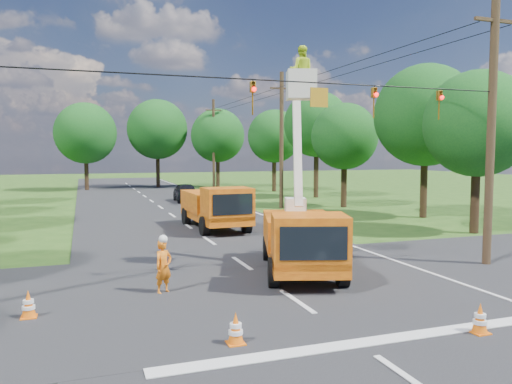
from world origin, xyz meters
name	(u,v)px	position (x,y,z in m)	size (l,w,h in m)	color
ground	(172,216)	(0.00, 20.00, 0.00)	(140.00, 140.00, 0.00)	#2A4F17
road_main	(172,216)	(0.00, 20.00, 0.00)	(12.00, 100.00, 0.06)	black
road_cross	(271,285)	(0.00, 2.00, 0.00)	(56.00, 10.00, 0.07)	black
stop_bar	(358,345)	(0.00, -3.20, 0.00)	(9.00, 0.45, 0.02)	silver
edge_line	(253,212)	(5.60, 20.00, 0.00)	(0.12, 90.00, 0.02)	silver
bucket_truck	(302,226)	(1.51, 3.03, 1.63)	(3.98, 6.46, 7.74)	orange
second_truck	(216,207)	(1.23, 13.43, 1.24)	(2.69, 6.43, 2.38)	orange
ground_worker	(163,267)	(-3.31, 2.15, 0.79)	(0.58, 0.38, 1.59)	#D75112
distant_car	(186,193)	(2.70, 28.85, 0.77)	(1.82, 4.54, 1.55)	black
traffic_cone_0	(236,329)	(-2.47, -2.32, 0.36)	(0.38, 0.38, 0.71)	orange
traffic_cone_1	(480,319)	(2.95, -3.54, 0.36)	(0.38, 0.38, 0.71)	orange
traffic_cone_2	(271,241)	(2.03, 7.27, 0.36)	(0.38, 0.38, 0.71)	orange
traffic_cone_3	(283,230)	(3.65, 9.86, 0.36)	(0.38, 0.38, 0.71)	orange
traffic_cone_4	(28,305)	(-6.83, 1.01, 0.36)	(0.38, 0.38, 0.71)	orange
traffic_cone_7	(238,213)	(3.63, 17.14, 0.36)	(0.38, 0.38, 0.71)	orange
pole_right_near	(491,125)	(8.50, 2.00, 5.11)	(1.80, 0.30, 10.00)	#4C3823
pole_right_mid	(281,139)	(8.50, 22.00, 5.11)	(1.80, 0.30, 10.00)	#4C3823
pole_right_far	(214,144)	(8.50, 42.00, 5.11)	(1.80, 0.30, 10.00)	#4C3823
signal_span	(337,97)	(2.23, 1.99, 5.88)	(18.00, 0.29, 1.07)	black
tree_right_a	(478,124)	(13.50, 8.00, 5.56)	(5.40, 5.40, 8.28)	#382616
tree_right_b	(426,116)	(15.00, 14.00, 6.43)	(6.40, 6.40, 9.65)	#382616
tree_right_c	(345,137)	(13.20, 21.00, 5.31)	(5.00, 5.00, 7.83)	#382616
tree_right_d	(317,124)	(14.80, 29.00, 6.68)	(6.00, 6.00, 9.70)	#382616
tree_right_e	(274,136)	(13.80, 37.00, 5.81)	(5.60, 5.60, 8.63)	#382616
tree_far_a	(85,133)	(-5.00, 45.00, 6.19)	(6.60, 6.60, 9.50)	#382616
tree_far_b	(157,129)	(3.00, 47.00, 6.81)	(7.00, 7.00, 10.32)	#382616
tree_far_c	(218,136)	(9.50, 44.00, 6.06)	(6.20, 6.20, 9.18)	#382616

